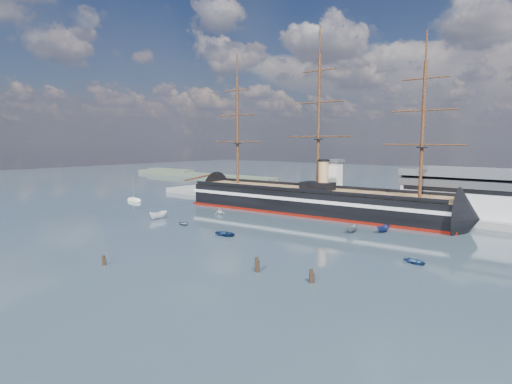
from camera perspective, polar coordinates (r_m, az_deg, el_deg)
The scene contains 16 objects.
ground at distance 124.26m, azimuth 1.69°, elevation -3.94°, with size 600.00×600.00×0.00m, color #2C3A45.
quay at distance 149.37m, azimuth 13.25°, elevation -2.30°, with size 180.00×18.00×2.00m, color slate.
quay_tower at distance 148.73m, azimuth 10.42°, elevation 1.52°, with size 5.00×5.00×15.00m.
shoreline at distance 287.94m, azimuth -8.77°, elevation 2.38°, with size 120.00×10.00×4.00m.
warship at distance 139.55m, azimuth 6.86°, elevation -1.12°, with size 113.28×20.91×53.94m.
sailboat at distance 171.59m, azimuth -15.94°, elevation -1.00°, with size 6.64×2.62×10.35m.
motorboat_a at distance 131.29m, azimuth -12.88°, elevation -3.53°, with size 7.17×2.63×2.87m, color white.
motorboat_b at distance 105.78m, azimuth -4.06°, elevation -5.85°, with size 3.57×1.43×1.67m, color navy.
motorboat_c at distance 111.87m, azimuth 12.72°, elevation -5.30°, with size 6.17×2.26×2.47m, color slate.
motorboat_d at distance 136.88m, azimuth -4.88°, elevation -2.96°, with size 5.65×2.45×2.07m, color silver.
motorboat_e at distance 87.68m, azimuth 20.46°, elevation -8.93°, with size 2.87×1.15×1.34m, color #2A4C7F.
motorboat_f at distance 113.80m, azimuth 16.58°, elevation -5.22°, with size 5.95×2.18×2.38m, color navy.
motorboat_g at distance 120.65m, azimuth -9.63°, elevation -4.35°, with size 2.84×1.14×1.33m, color slate.
piling_near_mid at distance 86.21m, azimuth -19.63°, elevation -9.16°, with size 0.64×0.64×2.58m, color black.
piling_near_right at distance 77.18m, azimuth 0.08°, elevation -10.63°, with size 0.64×0.64×3.42m, color black.
piling_far_right at distance 72.20m, azimuth 7.34°, elevation -11.93°, with size 0.64×0.64×3.00m, color black.
Camera 1 is at (74.50, -56.73, 23.08)m, focal length 30.00 mm.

